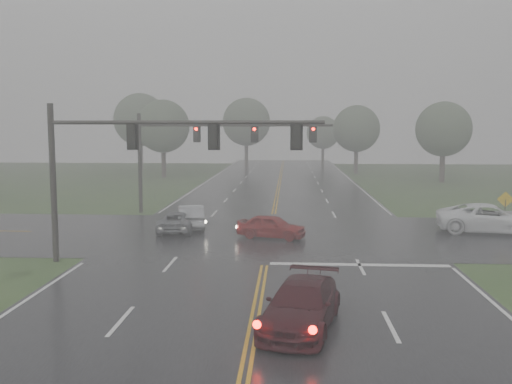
# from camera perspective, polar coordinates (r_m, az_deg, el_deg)

# --- Properties ---
(main_road) EXTENTS (18.00, 160.00, 0.02)m
(main_road) POSITION_cam_1_polar(r_m,az_deg,el_deg) (32.97, 1.30, -4.90)
(main_road) COLOR black
(main_road) RESTS_ON ground
(cross_street) EXTENTS (120.00, 14.00, 0.02)m
(cross_street) POSITION_cam_1_polar(r_m,az_deg,el_deg) (34.93, 1.42, -4.25)
(cross_street) COLOR black
(cross_street) RESTS_ON ground
(stop_bar) EXTENTS (8.50, 0.50, 0.01)m
(stop_bar) POSITION_cam_1_polar(r_m,az_deg,el_deg) (27.69, 10.30, -7.23)
(stop_bar) COLOR silver
(stop_bar) RESTS_ON ground
(sedan_maroon) EXTENTS (3.16, 5.50, 1.50)m
(sedan_maroon) POSITION_cam_1_polar(r_m,az_deg,el_deg) (19.19, 4.53, -13.39)
(sedan_maroon) COLOR black
(sedan_maroon) RESTS_ON ground
(sedan_red) EXTENTS (4.36, 2.72, 1.39)m
(sedan_red) POSITION_cam_1_polar(r_m,az_deg,el_deg) (33.73, 1.56, -4.64)
(sedan_red) COLOR maroon
(sedan_red) RESTS_ON ground
(sedan_silver) EXTENTS (2.45, 4.84, 1.52)m
(sedan_silver) POSITION_cam_1_polar(r_m,az_deg,el_deg) (37.31, -6.49, -3.60)
(sedan_silver) COLOR #9A9DA1
(sedan_silver) RESTS_ON ground
(car_grey) EXTENTS (2.28, 4.65, 1.27)m
(car_grey) POSITION_cam_1_polar(r_m,az_deg,el_deg) (36.14, -7.80, -3.95)
(car_grey) COLOR slate
(car_grey) RESTS_ON ground
(pickup_white) EXTENTS (6.74, 3.81, 1.78)m
(pickup_white) POSITION_cam_1_polar(r_m,az_deg,el_deg) (38.27, 22.34, -3.80)
(pickup_white) COLOR white
(pickup_white) RESTS_ON ground
(signal_gantry_near) EXTENTS (13.12, 0.33, 7.64)m
(signal_gantry_near) POSITION_cam_1_polar(r_m,az_deg,el_deg) (27.67, -12.08, 3.93)
(signal_gantry_near) COLOR black
(signal_gantry_near) RESTS_ON ground
(signal_gantry_far) EXTENTS (14.70, 0.38, 7.55)m
(signal_gantry_far) POSITION_cam_1_polar(r_m,az_deg,el_deg) (43.23, -5.63, 4.92)
(signal_gantry_far) COLOR black
(signal_gantry_far) RESTS_ON ground
(sign_diamond_east) EXTENTS (1.00, 0.26, 2.45)m
(sign_diamond_east) POSITION_cam_1_polar(r_m,az_deg,el_deg) (39.66, 23.67, -1.10)
(sign_diamond_east) COLOR black
(sign_diamond_east) RESTS_ON ground
(tree_nw_a) EXTENTS (6.84, 6.84, 10.05)m
(tree_nw_a) POSITION_cam_1_polar(r_m,az_deg,el_deg) (74.94, -9.28, 6.49)
(tree_nw_a) COLOR #372A24
(tree_nw_a) RESTS_ON ground
(tree_ne_a) EXTENTS (6.51, 6.51, 9.57)m
(tree_ne_a) POSITION_cam_1_polar(r_m,az_deg,el_deg) (81.05, 10.02, 6.25)
(tree_ne_a) COLOR #372A24
(tree_ne_a) RESTS_ON ground
(tree_n_mid) EXTENTS (7.58, 7.58, 11.13)m
(tree_n_mid) POSITION_cam_1_polar(r_m,az_deg,el_deg) (90.74, -0.97, 7.02)
(tree_n_mid) COLOR #372A24
(tree_n_mid) RESTS_ON ground
(tree_e_near) EXTENTS (6.49, 6.49, 9.53)m
(tree_e_near) POSITION_cam_1_polar(r_m,az_deg,el_deg) (71.07, 18.24, 5.98)
(tree_e_near) COLOR #372A24
(tree_e_near) RESTS_ON ground
(tree_nw_b) EXTENTS (7.84, 7.84, 11.52)m
(tree_nw_b) POSITION_cam_1_polar(r_m,az_deg,el_deg) (86.72, -11.49, 7.09)
(tree_nw_b) COLOR #372A24
(tree_nw_b) RESTS_ON ground
(tree_n_far) EXTENTS (5.74, 5.74, 8.43)m
(tree_n_far) POSITION_cam_1_polar(r_m,az_deg,el_deg) (100.59, 6.72, 5.91)
(tree_n_far) COLOR #372A24
(tree_n_far) RESTS_ON ground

